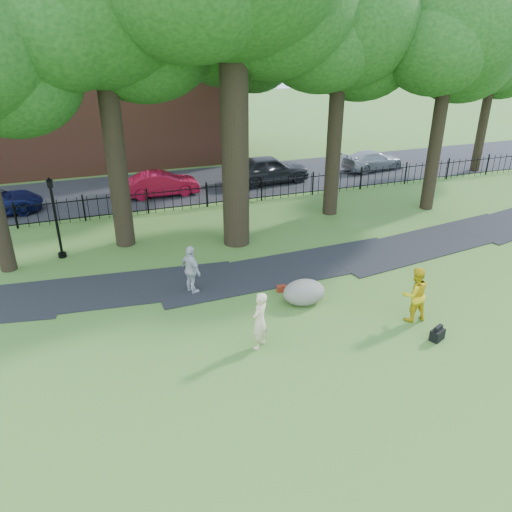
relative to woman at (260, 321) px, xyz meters
name	(u,v)px	position (x,y,z in m)	size (l,w,h in m)	color
ground	(305,326)	(1.71, 0.52, -0.88)	(120.00, 120.00, 0.00)	#497027
footpath	(286,269)	(2.71, 4.42, -0.88)	(36.00, 2.60, 0.03)	black
street	(190,185)	(1.71, 16.52, -0.88)	(80.00, 7.00, 0.02)	black
iron_fence	(207,195)	(1.71, 12.52, -0.28)	(44.00, 0.04, 1.20)	black
brick_building	(96,68)	(-2.29, 24.52, 5.12)	(18.00, 8.00, 12.00)	brown
tree_row	(235,35)	(2.23, 8.92, 7.27)	(26.82, 7.96, 12.42)	black
woman	(260,321)	(0.00, 0.00, 0.00)	(0.64, 0.42, 1.76)	beige
man	(415,294)	(5.05, -0.24, 0.02)	(0.88, 0.68, 1.81)	gold
pedestrian	(191,270)	(-1.10, 3.84, 0.00)	(1.03, 0.43, 1.75)	#BAB9BE
boulder	(304,291)	(2.29, 1.92, -0.46)	(1.45, 1.09, 0.85)	#696458
lamppost	(56,219)	(-5.36, 8.51, 0.74)	(0.33, 0.33, 3.31)	black
backpack	(437,335)	(5.07, -1.46, -0.71)	(0.45, 0.28, 0.34)	black
red_bag	(282,289)	(1.87, 2.85, -0.77)	(0.32, 0.20, 0.22)	maroon
red_sedan	(162,184)	(-0.12, 15.18, -0.22)	(1.39, 3.98, 1.31)	#A10C27
grey_car	(269,169)	(6.25, 15.49, -0.06)	(1.94, 4.82, 1.64)	black
silver_car	(373,160)	(13.63, 15.95, -0.27)	(1.72, 4.23, 1.23)	gray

